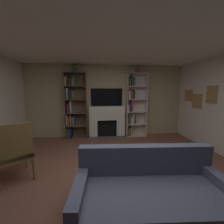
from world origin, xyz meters
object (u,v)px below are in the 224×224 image
at_px(tv, 107,97).
at_px(armchair, 13,152).
at_px(coffee_table, 135,162).
at_px(potted_plant, 75,68).
at_px(couch, 151,197).
at_px(bookshelf_left, 73,106).
at_px(bookshelf_right, 134,106).
at_px(vase_with_flowers, 137,70).
at_px(fireplace, 107,121).

distance_m(tv, armchair, 3.24).
relative_size(armchair, coffee_table, 1.22).
distance_m(potted_plant, couch, 4.21).
xyz_separation_m(bookshelf_left, potted_plant, (0.10, -0.02, 1.24)).
bearing_deg(bookshelf_right, vase_with_flowers, -23.03).
bearing_deg(couch, armchair, 155.11).
height_order(bookshelf_left, bookshelf_right, same).
distance_m(tv, bookshelf_right, 1.02).
distance_m(vase_with_flowers, coffee_table, 3.38).
distance_m(bookshelf_right, vase_with_flowers, 1.24).
height_order(armchair, coffee_table, armchair).
distance_m(potted_plant, vase_with_flowers, 2.11).
distance_m(fireplace, vase_with_flowers, 2.05).
distance_m(bookshelf_left, coffee_table, 3.13).
relative_size(couch, coffee_table, 2.25).
bearing_deg(potted_plant, couch, -68.26).
height_order(bookshelf_left, couch, bookshelf_left).
bearing_deg(vase_with_flowers, tv, 173.49).
bearing_deg(tv, vase_with_flowers, -6.51).
height_order(tv, potted_plant, potted_plant).
height_order(fireplace, armchair, fireplace).
bearing_deg(potted_plant, coffee_table, -62.97).
height_order(bookshelf_left, armchair, bookshelf_left).
xyz_separation_m(bookshelf_left, vase_with_flowers, (2.20, -0.02, 1.20)).
bearing_deg(potted_plant, vase_with_flowers, -0.00).
distance_m(bookshelf_right, coffee_table, 2.86).
relative_size(bookshelf_left, couch, 1.11).
relative_size(vase_with_flowers, coffee_table, 0.31).
xyz_separation_m(tv, armchair, (-1.87, -2.50, -0.85)).
bearing_deg(coffee_table, potted_plant, 117.03).
distance_m(fireplace, tv, 0.83).
height_order(fireplace, couch, fireplace).
height_order(fireplace, bookshelf_left, bookshelf_left).
bearing_deg(vase_with_flowers, potted_plant, 180.00).
bearing_deg(couch, fireplace, 94.97).
height_order(bookshelf_right, couch, bookshelf_right).
bearing_deg(armchair, coffee_table, -6.80).
distance_m(bookshelf_right, potted_plant, 2.39).
height_order(bookshelf_right, vase_with_flowers, vase_with_flowers).
xyz_separation_m(fireplace, bookshelf_right, (0.96, -0.00, 0.52)).
bearing_deg(fireplace, armchair, -127.74).
relative_size(fireplace, potted_plant, 4.90).
distance_m(tv, couch, 3.70).
distance_m(potted_plant, coffee_table, 3.58).
xyz_separation_m(fireplace, bookshelf_left, (-1.15, -0.01, 0.56)).
relative_size(bookshelf_left, armchair, 2.04).
relative_size(couch, armchair, 1.84).
xyz_separation_m(fireplace, vase_with_flowers, (1.05, -0.04, 1.76)).
distance_m(tv, vase_with_flowers, 1.41).
distance_m(bookshelf_right, armchair, 3.77).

